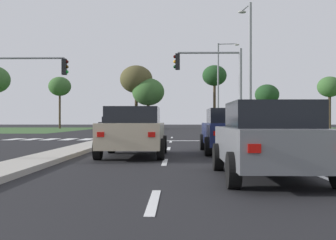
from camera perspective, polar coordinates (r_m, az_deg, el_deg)
The scene contains 34 objects.
ground_plane at distance 32.70m, azimuth -5.60°, elevation -2.14°, with size 200.00×200.00×0.00m, color black.
median_island_near at distance 14.04m, azimuth -14.77°, elevation -4.59°, with size 1.20×22.00×0.14m, color #ADA89E.
median_island_far at distance 57.60m, azimuth -2.68°, elevation -1.19°, with size 1.20×36.00×0.14m, color #ADA89E.
lane_dash_near at distance 6.41m, azimuth -1.91°, elevation -10.57°, with size 0.14×2.00×0.01m, color silver.
lane_dash_second at distance 12.36m, azimuth -0.42°, elevation -5.51°, with size 0.14×2.00×0.01m, color silver.
lane_dash_third at distance 18.34m, azimuth 0.09°, elevation -3.74°, with size 0.14×2.00×0.01m, color silver.
lane_dash_fourth at distance 24.33m, azimuth 0.35°, elevation -2.84°, with size 0.14×2.00×0.01m, color silver.
lane_dash_fifth at distance 30.32m, azimuth 0.51°, elevation -2.29°, with size 0.14×2.00×0.01m, color silver.
edge_line_right at distance 14.81m, azimuth 12.92°, elevation -4.60°, with size 0.14×24.00×0.01m, color silver.
stop_bar_near at distance 25.48m, azimuth 1.06°, elevation -2.71°, with size 6.40×0.50×0.01m, color silver.
crosswalk_bar_near at distance 29.14m, azimuth -19.44°, elevation -2.38°, with size 0.70×2.80×0.01m, color silver.
crosswalk_bar_second at distance 28.76m, azimuth -17.29°, elevation -2.41°, with size 0.70×2.80×0.01m, color silver.
crosswalk_bar_third at distance 28.41m, azimuth -15.09°, elevation -2.44°, with size 0.70×2.80×0.01m, color silver.
crosswalk_bar_fourth at distance 28.11m, azimuth -12.84°, elevation -2.47°, with size 0.70×2.80×0.01m, color silver.
crosswalk_bar_fifth at distance 27.86m, azimuth -10.54°, elevation -2.49°, with size 0.70×2.80×0.01m, color silver.
crosswalk_bar_sixth at distance 27.65m, azimuth -8.20°, elevation -2.51°, with size 0.70×2.80×0.01m, color silver.
crosswalk_bar_seventh at distance 27.49m, azimuth -5.84°, elevation -2.52°, with size 0.70×2.80×0.01m, color silver.
car_beige_near at distance 14.39m, azimuth -4.49°, elevation -1.48°, with size 2.10×4.36×1.62m.
car_black_second at distance 42.02m, azimuth -7.32°, elevation -0.60°, with size 2.09×4.24×1.55m.
car_navy_third at distance 15.99m, azimuth 8.00°, elevation -1.36°, with size 1.96×4.52×1.60m.
car_grey_fourth at distance 9.08m, azimuth 13.14°, elevation -2.49°, with size 2.04×4.35×1.55m.
car_maroon_fifth at distance 33.43m, azimuth 16.27°, elevation -0.80°, with size 4.21×2.02×1.47m.
car_teal_sixth at distance 56.90m, azimuth -5.09°, elevation -0.47°, with size 1.97×4.31×1.55m.
traffic_signal_near_left at distance 27.65m, azimuth -19.03°, elevation 4.94°, with size 5.10×0.32×5.15m.
traffic_signal_near_right at distance 26.08m, azimuth 6.24°, elevation 5.51°, with size 4.06×0.32×5.44m.
street_lamp_second at distance 28.58m, azimuth 10.55°, elevation 7.29°, with size 0.65×1.86×8.68m.
street_lamp_third at distance 49.71m, azimuth 6.77°, elevation 4.91°, with size 2.46×0.44×9.90m.
pedestrian_at_median at distance 44.67m, azimuth -3.94°, elevation -0.08°, with size 0.34×0.34×1.72m.
treeline_second at distance 67.78m, azimuth -13.92°, elevation 4.23°, with size 3.37×3.37×7.76m.
treeline_third at distance 65.75m, azimuth -4.16°, elevation 5.27°, with size 4.86×4.86×9.43m.
treeline_fourth at distance 65.04m, azimuth -2.59°, elevation 3.66°, with size 4.76×4.76×7.48m.
treeline_fifth at distance 66.11m, azimuth 6.07°, elevation 5.68°, with size 3.63×3.63×9.48m.
treeline_sixth at distance 64.63m, azimuth 20.30°, elevation 4.01°, with size 3.35×3.35×7.29m.
treeline_seventh at distance 65.30m, azimuth 12.77°, elevation 3.22°, with size 3.50×3.50×6.46m.
Camera 1 is at (3.83, -2.46, 1.17)m, focal length 46.80 mm.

